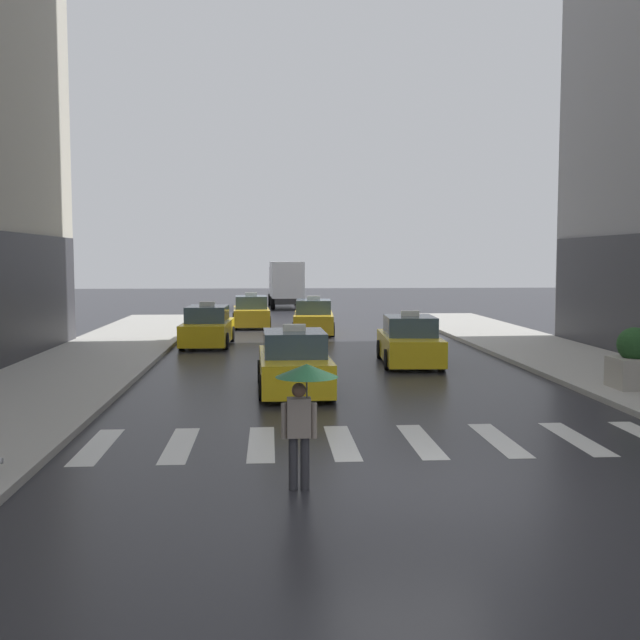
{
  "coord_description": "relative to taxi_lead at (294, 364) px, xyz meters",
  "views": [
    {
      "loc": [
        -2.15,
        -11.14,
        3.52
      ],
      "look_at": [
        -0.85,
        8.0,
        1.96
      ],
      "focal_mm": 42.11,
      "sensor_mm": 36.0,
      "label": 1
    }
  ],
  "objects": [
    {
      "name": "crosswalk_markings",
      "position": [
        1.5,
        -5.74,
        -0.72
      ],
      "size": [
        11.3,
        2.8,
        0.01
      ],
      "color": "silver",
      "rests_on": "ground"
    },
    {
      "name": "taxi_lead",
      "position": [
        0.0,
        0.0,
        0.0
      ],
      "size": [
        2.01,
        4.58,
        1.8
      ],
      "color": "yellow",
      "rests_on": "ground"
    },
    {
      "name": "taxi_second",
      "position": [
        4.05,
        4.95,
        0.0
      ],
      "size": [
        2.12,
        4.63,
        1.8
      ],
      "color": "yellow",
      "rests_on": "ground"
    },
    {
      "name": "taxi_fourth",
      "position": [
        1.42,
        15.33,
        0.0
      ],
      "size": [
        2.12,
        4.63,
        1.8
      ],
      "color": "gold",
      "rests_on": "ground"
    },
    {
      "name": "taxi_fifth",
      "position": [
        -1.61,
        19.26,
        0.0
      ],
      "size": [
        2.08,
        4.61,
        1.8
      ],
      "color": "gold",
      "rests_on": "ground"
    },
    {
      "name": "box_truck",
      "position": [
        0.53,
        34.3,
        1.13
      ],
      "size": [
        2.5,
        7.61,
        3.35
      ],
      "color": "#2D2D2D",
      "rests_on": "ground"
    },
    {
      "name": "planter_near_corner",
      "position": [
        8.87,
        -1.01,
        0.15
      ],
      "size": [
        1.1,
        1.1,
        1.6
      ],
      "color": "#A8A399",
      "rests_on": "curb_right"
    },
    {
      "name": "taxi_third",
      "position": [
        -3.18,
        10.85,
        0.0
      ],
      "size": [
        2.06,
        4.6,
        1.8
      ],
      "color": "yellow",
      "rests_on": "ground"
    },
    {
      "name": "ground_plane",
      "position": [
        1.5,
        -8.74,
        -0.72
      ],
      "size": [
        160.0,
        160.0,
        0.0
      ],
      "primitive_type": "plane",
      "color": "#26262B"
    },
    {
      "name": "pedestrian_with_umbrella",
      "position": [
        -0.13,
        -8.64,
        0.79
      ],
      "size": [
        0.96,
        0.96,
        1.94
      ],
      "color": "#333338",
      "rests_on": "ground"
    }
  ]
}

